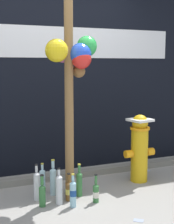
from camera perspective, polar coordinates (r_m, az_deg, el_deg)
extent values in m
plane|color=gray|center=(3.53, 0.38, -16.64)|extent=(14.00, 14.00, 0.00)
cube|color=black|center=(4.62, -6.82, 10.18)|extent=(10.00, 0.20, 3.30)
cube|color=silver|center=(4.55, -5.35, 11.83)|extent=(3.48, 0.01, 0.41)
cube|color=slate|center=(4.41, -4.83, -10.92)|extent=(8.00, 0.12, 0.08)
cylinder|color=olive|center=(3.61, -3.14, 7.33)|extent=(0.10, 0.10, 2.86)
sphere|color=yellow|center=(3.45, -5.23, 10.45)|extent=(0.24, 0.24, 0.24)
sphere|color=#D66BB2|center=(3.74, -4.13, 10.09)|extent=(0.22, 0.22, 0.22)
sphere|color=green|center=(3.71, -0.04, 11.20)|extent=(0.23, 0.23, 0.23)
sphere|color=blue|center=(3.62, -1.15, 9.84)|extent=(0.24, 0.24, 0.24)
sphere|color=red|center=(3.60, -0.95, 9.09)|extent=(0.22, 0.22, 0.22)
sphere|color=brown|center=(3.70, -1.41, 7.01)|extent=(0.14, 0.14, 0.14)
sphere|color=brown|center=(3.70, -1.41, 8.73)|extent=(0.10, 0.10, 0.10)
sphere|color=brown|center=(3.68, -1.91, 9.22)|extent=(0.04, 0.04, 0.04)
sphere|color=brown|center=(3.71, -0.92, 9.21)|extent=(0.04, 0.04, 0.04)
sphere|color=brown|center=(3.66, -1.17, 8.74)|extent=(0.04, 0.04, 0.04)
cylinder|color=gold|center=(4.31, 8.95, -7.36)|extent=(0.21, 0.21, 0.67)
cylinder|color=orange|center=(4.23, 9.06, -2.78)|extent=(0.25, 0.25, 0.03)
sphere|color=gold|center=(4.22, 9.08, -1.83)|extent=(0.20, 0.20, 0.20)
cylinder|color=orange|center=(4.22, 7.14, -7.16)|extent=(0.10, 0.10, 0.10)
cylinder|color=orange|center=(4.38, 10.72, -6.69)|extent=(0.10, 0.10, 0.10)
cube|color=white|center=(4.21, 9.09, -1.35)|extent=(0.31, 0.31, 0.03)
cylinder|color=silver|center=(3.77, -8.60, -12.62)|extent=(0.07, 0.07, 0.29)
cone|color=silver|center=(3.72, -8.66, -10.31)|extent=(0.07, 0.07, 0.03)
cylinder|color=silver|center=(3.70, -8.67, -9.56)|extent=(0.03, 0.03, 0.07)
cylinder|color=black|center=(3.69, -8.69, -8.93)|extent=(0.03, 0.03, 0.01)
cylinder|color=#337038|center=(3.85, -1.34, -12.43)|extent=(0.07, 0.07, 0.25)
cone|color=#337038|center=(3.80, -1.34, -10.45)|extent=(0.07, 0.07, 0.03)
cylinder|color=#337038|center=(3.78, -1.35, -9.66)|extent=(0.03, 0.03, 0.08)
cylinder|color=gold|center=(3.77, -1.35, -8.97)|extent=(0.03, 0.03, 0.01)
cylinder|color=#B2DBEA|center=(3.97, -7.63, -11.79)|extent=(0.07, 0.07, 0.26)
cone|color=#B2DBEA|center=(3.92, -7.67, -9.81)|extent=(0.07, 0.07, 0.03)
cylinder|color=#B2DBEA|center=(3.91, -7.68, -9.25)|extent=(0.03, 0.03, 0.05)
cylinder|color=gold|center=(3.90, -7.69, -8.78)|extent=(0.03, 0.03, 0.01)
cylinder|color=silver|center=(3.65, -4.82, -13.28)|extent=(0.07, 0.07, 0.30)
cone|color=silver|center=(3.59, -4.85, -10.86)|extent=(0.07, 0.07, 0.03)
cylinder|color=silver|center=(3.58, -4.86, -10.18)|extent=(0.03, 0.03, 0.06)
cylinder|color=black|center=(3.57, -4.86, -9.64)|extent=(0.03, 0.03, 0.01)
cylinder|color=#B2DBEA|center=(3.89, -5.81, -11.92)|extent=(0.07, 0.07, 0.29)
cone|color=#B2DBEA|center=(3.84, -5.85, -9.69)|extent=(0.07, 0.07, 0.03)
cylinder|color=#B2DBEA|center=(3.83, -5.86, -8.88)|extent=(0.04, 0.04, 0.08)
cylinder|color=gold|center=(3.81, -5.87, -8.19)|extent=(0.04, 0.04, 0.01)
cylinder|color=#93CCE0|center=(3.58, -2.41, -14.05)|extent=(0.07, 0.07, 0.26)
cone|color=#93CCE0|center=(3.52, -2.43, -11.91)|extent=(0.07, 0.07, 0.03)
cylinder|color=#93CCE0|center=(3.51, -2.43, -11.22)|extent=(0.03, 0.03, 0.06)
cylinder|color=#1E478C|center=(3.57, -2.42, -13.69)|extent=(0.07, 0.07, 0.07)
cylinder|color=gold|center=(3.50, -2.44, -10.64)|extent=(0.03, 0.03, 0.01)
cylinder|color=brown|center=(3.94, -2.76, -12.29)|extent=(0.06, 0.06, 0.21)
cone|color=brown|center=(3.90, -2.77, -10.68)|extent=(0.06, 0.06, 0.02)
cylinder|color=brown|center=(3.88, -2.78, -9.84)|extent=(0.03, 0.03, 0.10)
cylinder|color=#D8C64C|center=(3.94, -2.76, -12.47)|extent=(0.06, 0.06, 0.06)
cylinder|color=gold|center=(3.86, -2.78, -9.07)|extent=(0.03, 0.03, 0.01)
cylinder|color=brown|center=(3.75, -3.12, -13.54)|extent=(0.08, 0.08, 0.19)
cone|color=brown|center=(3.71, -3.13, -11.98)|extent=(0.08, 0.08, 0.03)
cylinder|color=brown|center=(3.69, -3.14, -11.18)|extent=(0.03, 0.03, 0.08)
cylinder|color=#D8C64C|center=(3.75, -3.12, -13.42)|extent=(0.08, 0.08, 0.06)
cylinder|color=black|center=(3.68, -3.14, -10.52)|extent=(0.04, 0.04, 0.01)
cylinder|color=#337038|center=(3.70, 1.53, -13.89)|extent=(0.06, 0.06, 0.18)
cone|color=#337038|center=(3.66, 1.54, -12.38)|extent=(0.06, 0.06, 0.03)
cylinder|color=#337038|center=(3.64, 1.54, -11.50)|extent=(0.03, 0.03, 0.09)
cylinder|color=silver|center=(3.70, 1.53, -13.95)|extent=(0.07, 0.07, 0.07)
cylinder|color=black|center=(3.62, 1.55, -10.72)|extent=(0.03, 0.03, 0.01)
cylinder|color=#337038|center=(3.62, -7.67, -14.22)|extent=(0.07, 0.07, 0.21)
cone|color=#337038|center=(3.58, -7.71, -12.48)|extent=(0.07, 0.07, 0.03)
cylinder|color=#337038|center=(3.56, -7.73, -11.53)|extent=(0.03, 0.03, 0.10)
cylinder|color=black|center=(3.54, -7.74, -10.69)|extent=(0.04, 0.04, 0.01)
cube|color=#8C99B2|center=(3.37, 8.82, -17.87)|extent=(0.12, 0.11, 0.01)
cube|color=#8C99B2|center=(4.82, 10.22, -9.82)|extent=(0.08, 0.09, 0.01)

